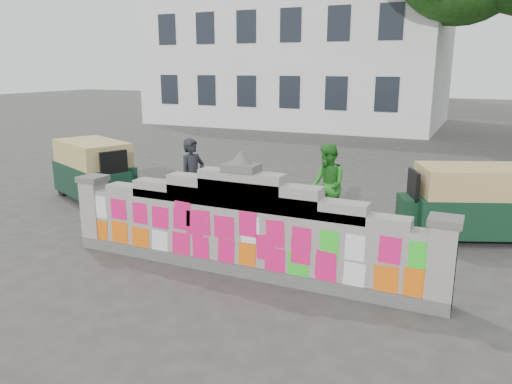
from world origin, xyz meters
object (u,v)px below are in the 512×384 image
(cyclist_bike, at_px, (194,206))
(cyclist_rider, at_px, (193,190))
(rickshaw_left, at_px, (95,170))
(pedestrian, at_px, (327,185))
(rickshaw_right, at_px, (469,202))

(cyclist_bike, height_order, cyclist_rider, cyclist_rider)
(cyclist_bike, relative_size, rickshaw_left, 0.67)
(cyclist_rider, relative_size, pedestrian, 0.94)
(cyclist_rider, bearing_deg, cyclist_bike, 0.00)
(cyclist_rider, distance_m, pedestrian, 2.77)
(cyclist_bike, height_order, pedestrian, pedestrian)
(pedestrian, bearing_deg, rickshaw_left, -121.71)
(pedestrian, height_order, rickshaw_right, pedestrian)
(pedestrian, distance_m, rickshaw_right, 2.74)
(cyclist_bike, distance_m, rickshaw_left, 3.62)
(pedestrian, bearing_deg, cyclist_bike, -96.08)
(cyclist_bike, relative_size, cyclist_rider, 1.12)
(cyclist_bike, height_order, rickshaw_right, rickshaw_right)
(cyclist_rider, distance_m, rickshaw_right, 5.40)
(rickshaw_left, height_order, rickshaw_right, rickshaw_left)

